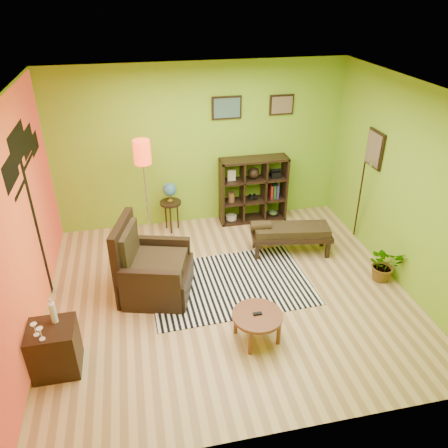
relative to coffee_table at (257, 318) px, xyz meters
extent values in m
plane|color=tan|center=(-0.14, 0.95, -0.33)|extent=(5.00, 5.00, 0.00)
cube|color=#7FB723|center=(-0.14, 3.20, 1.07)|extent=(5.00, 0.04, 2.80)
cube|color=#7FB723|center=(-0.14, -1.30, 1.07)|extent=(5.00, 0.04, 2.80)
cube|color=#7FB723|center=(-2.64, 0.95, 1.07)|extent=(0.04, 4.50, 2.80)
cube|color=#7FB723|center=(2.36, 0.95, 1.07)|extent=(0.04, 4.50, 2.80)
cube|color=white|center=(-0.14, 0.95, 2.47)|extent=(5.00, 4.50, 0.04)
cube|color=#FD5B23|center=(-2.62, 0.95, 1.07)|extent=(0.01, 4.45, 2.75)
cube|color=black|center=(-2.60, 1.50, 0.72)|extent=(0.01, 0.14, 2.10)
cube|color=black|center=(-2.60, 1.00, 1.72)|extent=(0.01, 0.65, 0.32)
cube|color=black|center=(-2.60, 1.55, 1.85)|extent=(0.01, 0.85, 0.40)
cube|color=black|center=(-2.60, 2.05, 1.72)|extent=(0.01, 0.70, 0.32)
cube|color=black|center=(-2.60, 2.40, 1.57)|extent=(0.01, 0.50, 0.26)
cube|color=black|center=(0.31, 3.17, 1.72)|extent=(0.50, 0.03, 0.38)
cube|color=#4A7266|center=(0.31, 3.14, 1.72)|extent=(0.44, 0.01, 0.32)
cube|color=black|center=(1.26, 3.17, 1.72)|extent=(0.42, 0.03, 0.34)
cube|color=#836D50|center=(1.26, 3.14, 1.72)|extent=(0.36, 0.01, 0.28)
cube|color=black|center=(2.33, 1.85, 1.32)|extent=(0.03, 0.44, 0.56)
cube|color=#836D50|center=(2.30, 1.85, 1.32)|extent=(0.01, 0.38, 0.50)
cylinder|color=black|center=(2.21, 1.85, 0.45)|extent=(0.23, 0.34, 1.46)
cone|color=silver|center=(2.21, 1.70, 1.19)|extent=(0.08, 0.09, 0.16)
cube|color=white|center=(-0.08, 1.14, -0.32)|extent=(2.36, 1.64, 0.01)
cylinder|color=brown|center=(0.00, 0.00, 0.03)|extent=(0.62, 0.62, 0.04)
cylinder|color=brown|center=(0.15, 0.23, -0.16)|extent=(0.05, 0.05, 0.34)
cylinder|color=brown|center=(-0.23, 0.15, -0.16)|extent=(0.05, 0.05, 0.34)
cylinder|color=brown|center=(0.23, -0.15, -0.16)|extent=(0.05, 0.05, 0.34)
cylinder|color=brown|center=(-0.15, -0.23, -0.16)|extent=(0.05, 0.05, 0.34)
cube|color=black|center=(0.00, 0.00, 0.06)|extent=(0.11, 0.04, 0.02)
cube|color=black|center=(-1.12, 1.17, -0.12)|extent=(1.11, 1.09, 0.41)
cube|color=black|center=(-1.53, 1.29, 0.23)|extent=(0.34, 0.87, 1.12)
cube|color=black|center=(-1.23, 0.77, 0.00)|extent=(0.81, 0.32, 0.65)
cube|color=black|center=(-1.00, 1.57, 0.00)|extent=(0.81, 0.32, 0.65)
cube|color=#EFC166|center=(-1.09, 1.16, 0.15)|extent=(0.88, 0.87, 0.14)
cube|color=#EFC166|center=(-1.45, 1.27, 0.44)|extent=(0.27, 0.65, 0.51)
cube|color=black|center=(-2.34, 0.00, -0.02)|extent=(0.51, 0.47, 0.61)
cylinder|color=white|center=(-2.29, 0.10, 0.40)|extent=(0.07, 0.07, 0.25)
cylinder|color=white|center=(-2.29, 0.10, 0.56)|extent=(0.02, 0.02, 0.07)
cylinder|color=white|center=(-2.46, -0.08, 0.28)|extent=(0.06, 0.06, 0.01)
cylinder|color=white|center=(-2.46, -0.08, 0.33)|extent=(0.01, 0.01, 0.09)
cone|color=white|center=(-2.46, -0.08, 0.40)|extent=(0.07, 0.07, 0.06)
cylinder|color=white|center=(-2.39, -0.16, 0.28)|extent=(0.06, 0.06, 0.01)
cylinder|color=white|center=(-2.39, -0.16, 0.33)|extent=(0.01, 0.01, 0.09)
cone|color=white|center=(-2.39, -0.16, 0.40)|extent=(0.07, 0.07, 0.06)
cylinder|color=silver|center=(-1.14, 2.48, -0.31)|extent=(0.27, 0.27, 0.03)
cylinder|color=silver|center=(-1.14, 2.48, 0.52)|extent=(0.03, 0.03, 1.69)
cylinder|color=#F84019|center=(-1.14, 2.48, 1.31)|extent=(0.26, 0.26, 0.37)
cylinder|color=black|center=(-0.74, 2.91, 0.21)|extent=(0.37, 0.37, 0.04)
cylinder|color=black|center=(-0.62, 2.94, -0.07)|extent=(0.03, 0.03, 0.52)
cylinder|color=black|center=(-0.83, 2.99, -0.07)|extent=(0.03, 0.03, 0.52)
cylinder|color=black|center=(-0.76, 2.79, -0.07)|extent=(0.03, 0.03, 0.52)
cylinder|color=gold|center=(-0.74, 2.91, 0.25)|extent=(0.09, 0.09, 0.02)
cylinder|color=gold|center=(-0.74, 2.91, 0.30)|extent=(0.01, 0.01, 0.09)
sphere|color=#2343B8|center=(-0.74, 2.91, 0.46)|extent=(0.23, 0.23, 0.23)
cube|color=black|center=(0.18, 2.98, 0.27)|extent=(0.04, 0.35, 1.20)
cube|color=black|center=(1.34, 2.98, 0.27)|extent=(0.04, 0.35, 1.20)
cube|color=black|center=(0.76, 2.98, -0.31)|extent=(1.20, 0.35, 0.04)
cube|color=black|center=(0.76, 2.98, 0.85)|extent=(1.20, 0.35, 0.04)
cube|color=black|center=(0.56, 2.98, 0.27)|extent=(0.03, 0.33, 1.12)
cube|color=black|center=(0.96, 2.98, 0.27)|extent=(0.03, 0.33, 1.12)
cube|color=black|center=(0.76, 2.98, 0.07)|extent=(1.12, 0.33, 0.03)
cube|color=black|center=(0.76, 2.98, 0.47)|extent=(1.12, 0.33, 0.03)
cylinder|color=beige|center=(0.36, 2.98, -0.24)|extent=(0.20, 0.20, 0.07)
sphere|color=black|center=(0.76, 2.98, 0.60)|extent=(0.20, 0.20, 0.20)
cube|color=black|center=(1.16, 2.98, 0.54)|extent=(0.18, 0.15, 0.10)
cylinder|color=black|center=(0.72, 2.98, 0.14)|extent=(0.06, 0.12, 0.06)
cylinder|color=black|center=(0.80, 2.98, 0.14)|extent=(0.06, 0.12, 0.06)
ellipsoid|color=#384C26|center=(1.16, 2.98, -0.23)|extent=(0.18, 0.18, 0.09)
cylinder|color=brown|center=(0.36, 2.98, 0.17)|extent=(0.12, 0.12, 0.18)
cube|color=beige|center=(0.36, 2.98, 0.59)|extent=(0.14, 0.03, 0.20)
cube|color=maroon|center=(1.09, 2.98, 0.21)|extent=(0.04, 0.18, 0.26)
cube|color=#1E4C1E|center=(1.14, 2.98, 0.21)|extent=(0.04, 0.18, 0.26)
cube|color=navy|center=(1.20, 2.98, 0.21)|extent=(0.04, 0.18, 0.26)
cube|color=black|center=(1.07, 1.78, -0.01)|extent=(1.33, 0.66, 0.07)
cube|color=#EFC166|center=(1.07, 1.78, 0.09)|extent=(1.23, 0.59, 0.13)
cylinder|color=#EFC166|center=(0.58, 1.86, 0.18)|extent=(0.34, 0.21, 0.16)
cube|color=black|center=(1.65, 1.86, -0.19)|extent=(0.07, 0.07, 0.28)
cube|color=black|center=(0.54, 2.05, -0.19)|extent=(0.07, 0.07, 0.28)
cube|color=black|center=(1.59, 1.51, -0.19)|extent=(0.07, 0.07, 0.28)
cube|color=black|center=(0.48, 1.69, -0.19)|extent=(0.07, 0.07, 0.28)
imported|color=#26661E|center=(2.16, 0.79, -0.12)|extent=(0.59, 0.63, 0.42)
camera|label=1|loc=(-1.23, -3.87, 3.58)|focal=35.00mm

